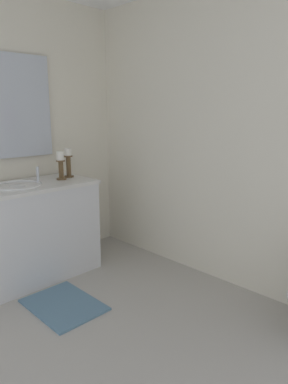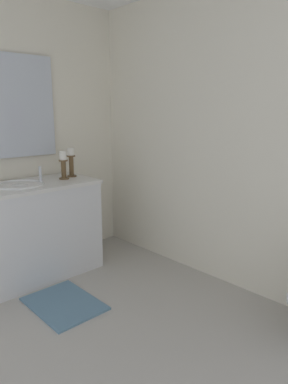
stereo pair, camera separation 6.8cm
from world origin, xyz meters
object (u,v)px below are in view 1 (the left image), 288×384
(candle_holder_tall, at_px, (68,162))
(bath_mat, at_px, (64,305))
(vanity_cabinet, at_px, (21,234))
(sink_basin, at_px, (18,190))
(candle_holder_short, at_px, (61,165))

(candle_holder_tall, relative_size, bath_mat, 0.45)
(vanity_cabinet, relative_size, candle_holder_tall, 4.82)
(candle_holder_tall, bearing_deg, sink_basin, -84.99)
(sink_basin, bearing_deg, bath_mat, -0.09)
(vanity_cabinet, relative_size, sink_basin, 3.24)
(candle_holder_tall, bearing_deg, vanity_cabinet, -85.00)
(candle_holder_short, bearing_deg, vanity_cabinet, -91.80)
(sink_basin, xyz_separation_m, candle_holder_tall, (-0.05, 0.53, 0.18))
(vanity_cabinet, bearing_deg, candle_holder_tall, 95.00)
(vanity_cabinet, xyz_separation_m, candle_holder_short, (0.01, 0.41, 0.55))
(vanity_cabinet, bearing_deg, bath_mat, 0.00)
(bath_mat, bearing_deg, candle_holder_short, 145.98)
(bath_mat, bearing_deg, vanity_cabinet, -180.00)
(sink_basin, xyz_separation_m, candle_holder_short, (0.01, 0.41, 0.17))
(candle_holder_tall, bearing_deg, candle_holder_short, -63.24)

